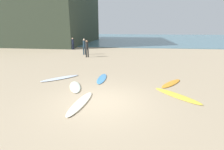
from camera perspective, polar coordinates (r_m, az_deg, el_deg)
ground_plane at (r=7.94m, az=-3.93°, el=-8.87°), size 120.00×120.00×0.00m
ocean_water at (r=46.68m, az=5.20°, el=12.11°), size 120.00×40.00×0.08m
coastal_headland at (r=40.72m, az=-28.92°, el=19.47°), size 28.49×19.61×13.98m
surfboard_0 at (r=9.86m, az=-12.21°, el=-3.83°), size 1.27×2.04×0.09m
surfboard_1 at (r=7.83m, az=-10.49°, el=-9.17°), size 0.79×2.61×0.08m
surfboard_2 at (r=11.68m, az=-16.89°, el=-1.01°), size 2.22×2.11×0.08m
surfboard_3 at (r=11.15m, az=-3.40°, el=-1.19°), size 0.54×2.24×0.06m
surfboard_4 at (r=10.80m, az=19.11°, el=-2.64°), size 1.69×2.02×0.07m
surfboard_5 at (r=9.08m, az=20.76°, el=-6.41°), size 2.15×2.29×0.06m
beachgoer_near at (r=20.61m, az=-9.23°, el=9.62°), size 0.38×0.38×1.87m
beachgoer_mid at (r=18.86m, az=-8.34°, el=8.99°), size 0.36×0.36×1.84m
beachgoer_far at (r=25.41m, az=-12.92°, el=10.32°), size 0.40×0.40×1.65m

